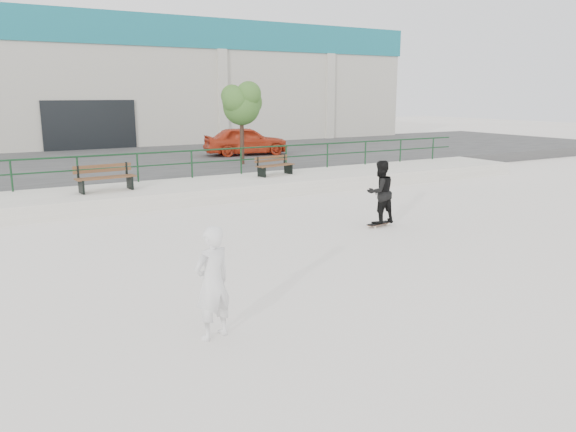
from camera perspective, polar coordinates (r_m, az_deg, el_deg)
ground at (r=11.31m, az=5.07°, el=-5.97°), size 120.00×120.00×0.00m
ledge at (r=19.57m, az=-11.08°, el=2.41°), size 30.00×3.00×0.50m
parking_strip at (r=27.67m, az=-16.88°, el=4.96°), size 60.00×14.00×0.50m
railing at (r=20.65m, az=-12.38°, el=5.65°), size 28.00×0.06×1.03m
commercial_building at (r=41.24m, az=-21.91°, el=12.90°), size 44.20×16.33×8.00m
bench_left at (r=18.79m, az=-18.08°, el=3.70°), size 1.89×0.69×0.85m
bench_right at (r=21.40m, az=-1.40°, el=5.14°), size 1.67×0.79×0.74m
tree at (r=24.78m, az=-4.71°, el=11.43°), size 2.01×1.78×3.57m
red_car at (r=28.70m, az=-4.30°, el=7.64°), size 4.45×2.44×1.43m
skateboard at (r=15.49m, az=9.23°, el=-0.78°), size 0.80×0.33×0.09m
standing_skater at (r=15.32m, az=9.34°, el=2.42°), size 0.83×0.65×1.71m
seated_skater at (r=8.28m, az=-7.69°, el=-6.73°), size 0.71×0.57×1.71m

